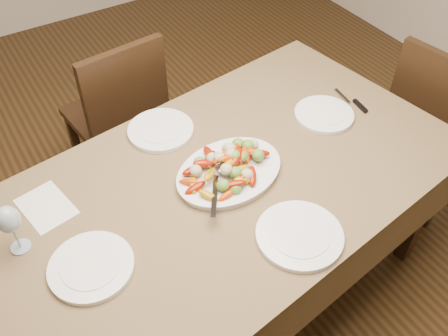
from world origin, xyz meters
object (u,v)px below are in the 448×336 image
chair_far (114,115)px  serving_platter (229,173)px  plate_near (299,235)px  dining_table (224,242)px  wine_glass (12,228)px  plate_far (161,130)px  chair_right (440,125)px  plate_left (91,267)px  plate_right (324,115)px

chair_far → serving_platter: (0.12, -0.91, 0.30)m
chair_far → plate_near: (0.16, -1.28, 0.29)m
dining_table → wine_glass: (-0.72, 0.09, 0.48)m
plate_far → chair_right: bearing=-16.3°
dining_table → chair_far: 0.93m
plate_left → chair_right: bearing=2.5°
chair_right → plate_right: 0.78m
dining_table → plate_far: bearing=101.4°
plate_right → plate_near: 0.66m
plate_left → plate_far: (0.48, 0.47, 0.00)m
plate_near → chair_far: bearing=97.1°
serving_platter → plate_far: serving_platter is taller
dining_table → wine_glass: size_ratio=8.98×
chair_far → plate_right: bearing=121.7°
dining_table → wine_glass: 0.87m
dining_table → plate_near: size_ratio=6.31×
chair_far → plate_right: 1.09m
plate_far → wine_glass: bearing=-157.1°
serving_platter → plate_right: serving_platter is taller
plate_near → wine_glass: (-0.80, 0.45, 0.09)m
serving_platter → plate_right: 0.53m
chair_far → plate_near: 1.32m
plate_right → chair_far: bearing=127.6°
dining_table → wine_glass: wine_glass is taller
plate_left → wine_glass: size_ratio=1.32×
dining_table → plate_far: size_ratio=6.85×
plate_right → wine_glass: bearing=179.9°
plate_far → wine_glass: 0.71m
plate_right → dining_table: bearing=-170.7°
plate_right → plate_far: bearing=156.3°
wine_glass → plate_left: bearing=-50.3°
plate_left → plate_near: 0.68m
chair_right → plate_far: size_ratio=3.54×
serving_platter → chair_far: bearing=97.3°
plate_left → dining_table: bearing=10.8°
plate_far → plate_near: 0.74m
plate_left → wine_glass: (-0.17, 0.20, 0.09)m
chair_right → wine_glass: 2.03m
plate_right → plate_near: size_ratio=0.85×
plate_left → plate_right: same height
serving_platter → plate_far: (-0.10, 0.36, -0.00)m
plate_near → plate_right: bearing=42.8°
chair_far → chair_right: 1.66m
dining_table → serving_platter: serving_platter is taller
chair_far → dining_table: bearing=89.5°
dining_table → chair_right: 1.27m
chair_far → plate_far: chair_far is taller
plate_near → chair_right: bearing=15.4°
chair_far → chair_right: bearing=139.1°
plate_near → plate_far: bearing=101.4°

